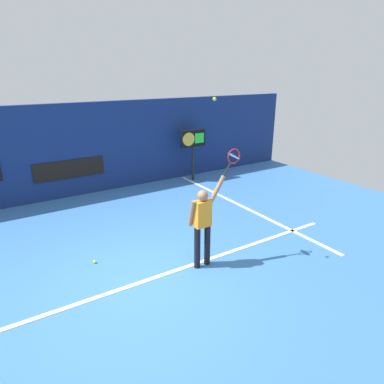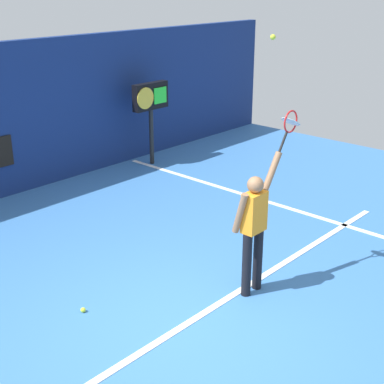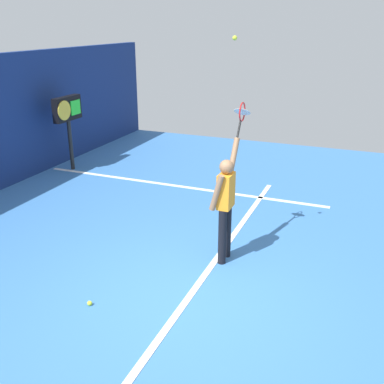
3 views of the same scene
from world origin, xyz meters
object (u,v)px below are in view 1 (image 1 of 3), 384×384
at_px(tennis_player, 203,222).
at_px(scoreboard_clock, 193,141).
at_px(tennis_ball, 215,99).
at_px(tennis_racket, 233,158).
at_px(spare_ball, 95,262).

relative_size(tennis_player, scoreboard_clock, 1.02).
bearing_deg(tennis_ball, tennis_racket, -1.25).
height_order(tennis_ball, scoreboard_clock, tennis_ball).
bearing_deg(tennis_player, tennis_racket, -0.34).
xyz_separation_m(tennis_racket, scoreboard_clock, (2.33, 5.18, -0.76)).
relative_size(tennis_racket, scoreboard_clock, 0.32).
relative_size(tennis_racket, tennis_ball, 8.86).
xyz_separation_m(tennis_racket, spare_ball, (-2.63, 1.30, -2.21)).
relative_size(scoreboard_clock, spare_ball, 27.76).
height_order(tennis_ball, spare_ball, tennis_ball).
bearing_deg(tennis_racket, spare_ball, 153.68).
bearing_deg(scoreboard_clock, tennis_ball, -118.61).
distance_m(tennis_player, spare_ball, 2.50).
bearing_deg(tennis_player, tennis_ball, 1.54).
distance_m(tennis_player, scoreboard_clock, 6.02).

